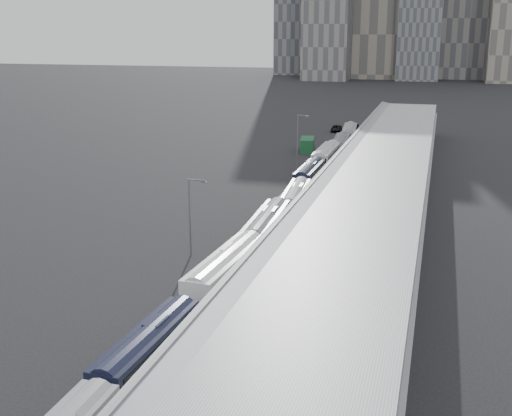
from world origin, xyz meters
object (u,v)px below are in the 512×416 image
at_px(bus_2, 226,276).
at_px(bus_5, 309,178).
at_px(bus_4, 295,203).
at_px(bus_3, 266,232).
at_px(shipping_container, 307,145).
at_px(bus_8, 349,136).
at_px(bus_6, 326,160).
at_px(bus_1, 149,355).
at_px(street_lamp_far, 298,137).
at_px(bus_7, 341,148).
at_px(street_lamp_near, 191,212).
at_px(suv, 337,128).

xyz_separation_m(bus_2, bus_5, (-0.86, 42.27, -0.15)).
bearing_deg(bus_4, bus_3, -96.02).
distance_m(bus_5, shipping_container, 30.64).
bearing_deg(bus_8, bus_5, -95.59).
height_order(bus_5, shipping_container, bus_5).
bearing_deg(bus_6, bus_2, -89.23).
distance_m(bus_1, street_lamp_far, 73.00).
xyz_separation_m(bus_6, shipping_container, (-6.57, 15.92, -0.39)).
xyz_separation_m(bus_5, shipping_container, (-6.46, 29.95, -0.21)).
bearing_deg(bus_7, shipping_container, 152.22).
distance_m(bus_8, street_lamp_near, 75.44).
relative_size(bus_3, bus_8, 1.01).
xyz_separation_m(bus_5, bus_8, (0.24, 41.58, 0.09)).
height_order(bus_7, street_lamp_near, street_lamp_near).
relative_size(street_lamp_near, suv, 1.53).
bearing_deg(bus_3, bus_7, 87.46).
height_order(bus_6, street_lamp_far, street_lamp_far).
bearing_deg(bus_5, bus_1, -89.79).
relative_size(bus_8, street_lamp_near, 1.61).
distance_m(street_lamp_near, suv, 91.24).
relative_size(bus_6, street_lamp_near, 1.67).
relative_size(bus_4, bus_7, 0.96).
bearing_deg(shipping_container, bus_2, -93.39).
height_order(bus_3, bus_6, bus_6).
height_order(bus_4, shipping_container, bus_4).
height_order(bus_5, bus_6, bus_6).
relative_size(bus_2, street_lamp_far, 1.53).
distance_m(bus_4, shipping_container, 45.46).
bearing_deg(street_lamp_near, bus_3, 37.96).
xyz_separation_m(bus_6, street_lamp_far, (-5.26, 1.48, 3.50)).
height_order(street_lamp_far, suv, street_lamp_far).
relative_size(street_lamp_near, street_lamp_far, 0.92).
bearing_deg(bus_1, bus_2, 89.98).
bearing_deg(shipping_container, bus_7, -32.35).
xyz_separation_m(bus_5, bus_7, (0.69, 26.89, 0.06)).
height_order(bus_8, suv, bus_8).
height_order(bus_4, bus_6, bus_6).
relative_size(bus_4, street_lamp_far, 1.40).
bearing_deg(bus_8, street_lamp_far, -106.93).
distance_m(bus_7, suv, 31.24).
bearing_deg(bus_1, bus_7, 92.06).
bearing_deg(bus_8, bus_1, -95.26).
bearing_deg(bus_6, suv, 96.70).
relative_size(bus_3, bus_6, 0.97).
height_order(bus_7, suv, bus_7).
distance_m(bus_4, street_lamp_far, 31.24).
height_order(bus_3, bus_7, bus_3).
xyz_separation_m(bus_4, suv, (-6.13, 72.47, -0.79)).
bearing_deg(street_lamp_far, bus_5, -71.65).
bearing_deg(bus_8, bus_4, -94.35).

